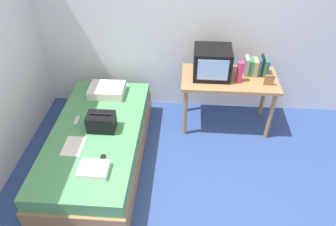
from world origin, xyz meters
TOP-DOWN VIEW (x-y plane):
  - ground_plane at (0.00, 0.00)m, footprint 8.00×8.00m
  - wall_back at (0.00, 2.00)m, footprint 5.20×0.10m
  - bed at (-0.99, 0.79)m, footprint 1.00×2.00m
  - desk at (0.51, 1.55)m, footprint 1.16×0.60m
  - tv at (0.29, 1.58)m, footprint 0.44×0.39m
  - water_bottle at (0.61, 1.48)m, footprint 0.07×0.07m
  - book_row at (0.83, 1.65)m, footprint 0.28×0.16m
  - picture_frame at (0.95, 1.42)m, footprint 0.11×0.02m
  - pillow at (-1.01, 1.49)m, footprint 0.44×0.33m
  - handbag at (-0.92, 0.82)m, footprint 0.30×0.20m
  - magazine at (-1.15, 0.53)m, footprint 0.21×0.29m
  - remote_dark at (-0.81, 0.34)m, footprint 0.04×0.16m
  - remote_silver at (-1.24, 0.93)m, footprint 0.04×0.14m
  - folded_towel at (-0.85, 0.21)m, footprint 0.28×0.22m

SIDE VIEW (x-z plane):
  - ground_plane at x=0.00m, z-range 0.00..0.00m
  - bed at x=-0.99m, z-range 0.00..0.45m
  - magazine at x=-1.15m, z-range 0.45..0.46m
  - remote_dark at x=-0.81m, z-range 0.45..0.47m
  - remote_silver at x=-1.24m, z-range 0.45..0.47m
  - folded_towel at x=-0.85m, z-range 0.45..0.52m
  - pillow at x=-1.01m, z-range 0.45..0.56m
  - handbag at x=-0.92m, z-range 0.44..0.66m
  - desk at x=0.51m, z-range 0.27..1.00m
  - picture_frame at x=0.95m, z-range 0.73..0.86m
  - book_row at x=0.83m, z-range 0.71..0.96m
  - water_bottle at x=0.61m, z-range 0.73..0.98m
  - tv at x=0.29m, z-range 0.73..1.09m
  - wall_back at x=0.00m, z-range 0.00..2.60m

